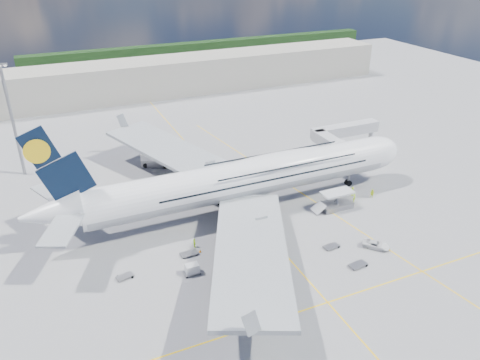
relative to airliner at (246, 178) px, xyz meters
name	(u,v)px	position (x,y,z in m)	size (l,w,h in m)	color
ground	(267,234)	(-0.26, -10.00, -6.87)	(300.00, 300.00, 0.00)	gray
taxi_line_main	(267,234)	(-0.26, -10.00, -6.86)	(0.25, 220.00, 0.01)	yellow
taxi_line_cross	(328,302)	(-0.26, -30.00, -6.86)	(120.00, 0.25, 0.01)	yellow
taxi_line_diag	(305,195)	(13.74, 0.00, -6.86)	(0.25, 100.00, 0.01)	yellow
airliner	(246,178)	(0.00, 0.00, 0.00)	(77.26, 79.15, 23.71)	white
jet_bridge	(340,136)	(29.55, 10.94, -0.02)	(18.80, 12.10, 8.50)	#B7B7BC
cargo_loader	(336,203)	(16.56, -7.11, -5.62)	(8.53, 3.20, 3.67)	silver
light_mast	(12,120)	(-40.26, 35.00, 6.34)	(3.00, 0.70, 25.50)	gray
terminal	(143,79)	(-0.26, 85.00, -0.87)	(180.00, 16.00, 12.00)	#B2AD9E
tree_line	(207,50)	(39.74, 130.00, -2.87)	(160.00, 6.00, 8.00)	#193814
dolly_row_a	(230,295)	(-13.35, -23.51, -5.96)	(2.98, 2.17, 1.69)	gray
dolly_row_b	(192,269)	(-16.53, -15.43, -5.89)	(2.88, 1.54, 1.82)	gray
dolly_row_c	(189,253)	(-15.38, -10.35, -6.53)	(3.09, 1.78, 0.44)	gray
dolly_back	(125,276)	(-26.69, -12.07, -6.57)	(2.91, 2.00, 0.39)	gray
dolly_nose_far	(358,265)	(9.16, -24.66, -6.52)	(3.24, 2.01, 0.45)	gray
dolly_nose_near	(331,246)	(8.12, -18.42, -6.55)	(2.95, 1.80, 0.41)	gray
baggage_tug	(237,272)	(-10.05, -18.71, -6.19)	(2.47, 1.19, 1.53)	white
catering_truck_inner	(196,169)	(-4.43, 17.56, -4.85)	(7.62, 4.34, 4.28)	gray
catering_truck_outer	(156,158)	(-11.22, 27.01, -4.88)	(7.79, 5.41, 4.29)	gray
service_van	(376,245)	(15.21, -21.57, -6.22)	(2.14, 4.63, 1.29)	white
crew_nose	(354,197)	(21.66, -6.45, -5.91)	(0.70, 0.46, 1.93)	#C3FF1A
crew_loader	(372,194)	(25.98, -6.66, -5.90)	(0.95, 0.74, 1.95)	#C7E918
crew_wing	(194,243)	(-13.78, -8.55, -6.00)	(1.02, 0.42, 1.73)	#B9F319
crew_van	(352,191)	(22.88, -4.06, -5.90)	(0.95, 0.62, 1.94)	#BBF619
crew_tug	(237,255)	(-8.36, -14.88, -5.93)	(1.21, 0.70, 1.88)	#E4FD1A
cone_nose	(373,190)	(28.07, -4.41, -6.61)	(0.42, 0.42, 0.53)	orange
cone_wing_left_inner	(209,173)	(-1.24, 17.94, -6.62)	(0.41, 0.41, 0.52)	orange
cone_wing_left_outer	(163,159)	(-9.08, 29.44, -6.56)	(0.50, 0.50, 0.64)	orange
cone_wing_right_inner	(200,251)	(-13.39, -10.33, -6.60)	(0.43, 0.43, 0.55)	orange
cone_wing_right_outer	(253,292)	(-9.50, -23.66, -6.58)	(0.47, 0.47, 0.60)	orange
cone_tail	(67,232)	(-33.85, 5.15, -6.63)	(0.38, 0.38, 0.49)	orange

